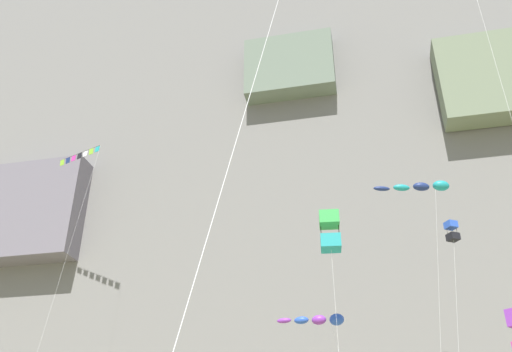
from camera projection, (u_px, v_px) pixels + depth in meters
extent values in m
cube|color=slate|center=(314.00, 219.00, 62.69)|extent=(180.00, 29.27, 59.44)
cube|color=slate|center=(30.00, 217.00, 52.87)|extent=(11.54, 4.51, 9.81)
cube|color=slate|center=(289.00, 67.00, 53.98)|extent=(8.68, 2.13, 6.72)
ellipsoid|color=teal|center=(441.00, 186.00, 36.80)|extent=(1.25, 0.92, 0.76)
ellipsoid|color=navy|center=(421.00, 187.00, 36.77)|extent=(1.22, 0.79, 0.63)
ellipsoid|color=teal|center=(401.00, 188.00, 36.74)|extent=(1.19, 0.67, 0.50)
ellipsoid|color=navy|center=(382.00, 189.00, 36.71)|extent=(1.15, 0.54, 0.37)
cylinder|color=silver|center=(441.00, 344.00, 31.28)|extent=(2.70, 1.58, 20.56)
ellipsoid|color=blue|center=(337.00, 319.00, 31.86)|extent=(0.88, 0.69, 0.71)
ellipsoid|color=purple|center=(319.00, 320.00, 32.06)|extent=(0.87, 0.56, 0.58)
ellipsoid|color=blue|center=(301.00, 320.00, 32.26)|extent=(0.87, 0.44, 0.46)
ellipsoid|color=purple|center=(284.00, 321.00, 32.46)|extent=(0.86, 0.31, 0.33)
cube|color=blue|center=(451.00, 225.00, 33.39)|extent=(0.84, 0.84, 0.43)
cube|color=black|center=(453.00, 237.00, 33.01)|extent=(0.84, 0.84, 0.43)
cylinder|color=black|center=(457.00, 231.00, 33.15)|extent=(0.02, 0.02, 1.15)
cylinder|color=black|center=(447.00, 231.00, 33.25)|extent=(0.02, 0.02, 1.15)
cube|color=green|center=(329.00, 220.00, 31.08)|extent=(1.22, 1.22, 0.78)
cube|color=teal|center=(331.00, 243.00, 30.38)|extent=(1.22, 1.22, 0.78)
cylinder|color=black|center=(339.00, 230.00, 30.64)|extent=(0.04, 0.04, 2.09)
cylinder|color=black|center=(321.00, 232.00, 30.82)|extent=(0.04, 0.04, 2.09)
cylinder|color=black|center=(80.00, 153.00, 46.40)|extent=(4.61, 1.64, 0.03)
cube|color=teal|center=(97.00, 149.00, 45.30)|extent=(0.46, 0.22, 0.52)
cube|color=#8CCC33|center=(91.00, 151.00, 45.62)|extent=(0.46, 0.22, 0.52)
cube|color=white|center=(85.00, 154.00, 45.94)|extent=(0.47, 0.23, 0.52)
cube|color=black|center=(79.00, 156.00, 46.26)|extent=(0.45, 0.19, 0.52)
cube|color=#CC3399|center=(74.00, 158.00, 46.58)|extent=(0.45, 0.19, 0.52)
cube|color=navy|center=(68.00, 160.00, 46.90)|extent=(0.46, 0.22, 0.52)
cube|color=#8CCC33|center=(62.00, 163.00, 47.21)|extent=(0.46, 0.23, 0.52)
cylinder|color=silver|center=(52.00, 304.00, 36.84)|extent=(0.93, 4.21, 27.68)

